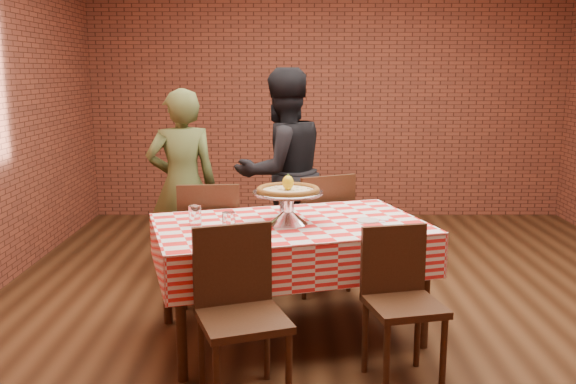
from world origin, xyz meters
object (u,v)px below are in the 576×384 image
object	(u,v)px
water_glass_left	(229,222)
water_glass_right	(195,216)
chair_near_left	(243,319)
table	(290,280)
chair_near_right	(404,309)
chair_far_right	(315,230)
diner_olive	(182,185)
condiment_caddy	(286,203)
chair_far_left	(211,240)
diner_black	(282,173)
pizza	(288,191)
pizza_stand	(288,208)

from	to	relation	value
water_glass_left	water_glass_right	xyz separation A→B (m)	(-0.23, 0.17, 0.00)
water_glass_left	chair_near_left	distance (m)	0.70
table	chair_near_right	xyz separation A→B (m)	(0.62, -0.63, 0.05)
chair_far_right	diner_olive	size ratio (longest dim) A/B	0.60
condiment_caddy	chair_far_left	world-z (taller)	chair_far_left
table	water_glass_left	size ratio (longest dim) A/B	13.32
chair_far_left	diner_olive	world-z (taller)	diner_olive
chair_near_left	chair_far_left	bearing A→B (deg)	83.94
table	condiment_caddy	bearing A→B (deg)	94.68
condiment_caddy	diner_black	bearing A→B (deg)	86.46
water_glass_left	diner_olive	xyz separation A→B (m)	(-0.51, 1.41, -0.04)
chair_far_right	diner_black	world-z (taller)	diner_black
pizza	chair_far_left	distance (m)	1.01
pizza	chair_near_right	bearing A→B (deg)	-44.18
chair_far_right	diner_black	xyz separation A→B (m)	(-0.26, 0.39, 0.40)
pizza	diner_olive	distance (m)	1.47
pizza	chair_far_left	xyz separation A→B (m)	(-0.58, 0.66, -0.51)
pizza_stand	condiment_caddy	size ratio (longest dim) A/B	3.40
water_glass_right	diner_black	size ratio (longest dim) A/B	0.07
pizza	chair_far_left	size ratio (longest dim) A/B	0.43
table	diner_black	distance (m)	1.38
pizza_stand	table	bearing A→B (deg)	58.42
water_glass_right	chair_near_left	distance (m)	0.91
table	condiment_caddy	distance (m)	0.52
condiment_caddy	chair_near_right	world-z (taller)	condiment_caddy
water_glass_right	chair_far_left	bearing A→B (deg)	89.97
condiment_caddy	chair_far_left	bearing A→B (deg)	141.04
water_glass_right	chair_near_left	xyz separation A→B (m)	(0.35, -0.76, -0.37)
chair_far_left	diner_olive	distance (m)	0.68
pizza	water_glass_left	world-z (taller)	pizza
pizza	diner_black	bearing A→B (deg)	92.19
water_glass_left	chair_far_right	bearing A→B (deg)	63.88
condiment_caddy	chair_near_left	world-z (taller)	chair_near_left
chair_near_right	water_glass_left	bearing A→B (deg)	145.57
pizza_stand	chair_far_left	size ratio (longest dim) A/B	0.49
diner_black	chair_near_right	bearing A→B (deg)	78.95
condiment_caddy	chair_far_right	bearing A→B (deg)	64.83
table	chair_near_left	xyz separation A→B (m)	(-0.24, -0.83, 0.08)
chair_far_left	chair_far_right	size ratio (longest dim) A/B	0.98
table	water_glass_right	size ratio (longest dim) A/B	13.32
diner_olive	chair_far_left	bearing A→B (deg)	102.81
water_glass_left	diner_olive	world-z (taller)	diner_olive
pizza_stand	chair_near_right	world-z (taller)	pizza_stand
diner_olive	diner_black	distance (m)	0.83
table	diner_olive	xyz separation A→B (m)	(-0.88, 1.16, 0.41)
table	chair_far_right	world-z (taller)	chair_far_right
water_glass_left	chair_far_right	size ratio (longest dim) A/B	0.13
condiment_caddy	pizza_stand	bearing A→B (deg)	-93.47
pizza	diner_black	world-z (taller)	diner_black
condiment_caddy	chair_far_right	distance (m)	0.76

